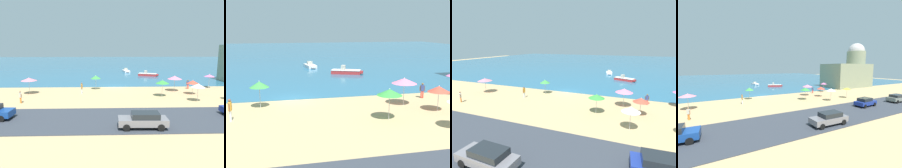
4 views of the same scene
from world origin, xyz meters
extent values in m
plane|color=tan|center=(0.00, 0.00, 0.00)|extent=(160.00, 160.00, 0.00)
cube|color=#2A6688|center=(0.00, 55.00, 0.03)|extent=(150.00, 110.00, 0.05)
cylinder|color=#B2B2B7|center=(6.97, -7.93, 1.02)|extent=(0.05, 0.05, 2.04)
cone|color=green|center=(6.97, -7.93, 2.23)|extent=(1.99, 1.99, 0.49)
sphere|color=silver|center=(6.97, -7.93, 2.51)|extent=(0.08, 0.08, 0.08)
cylinder|color=#B2B2B7|center=(12.07, -6.65, 0.88)|extent=(0.05, 0.05, 1.76)
cone|color=#D64A35|center=(12.07, -6.65, 1.97)|extent=(1.90, 1.90, 0.51)
sphere|color=silver|center=(12.07, -6.65, 2.25)|extent=(0.08, 0.08, 0.08)
cylinder|color=#B2B2B7|center=(10.01, -4.19, 1.06)|extent=(0.05, 0.05, 2.12)
cone|color=pink|center=(10.01, -4.19, 2.32)|extent=(2.32, 2.32, 0.49)
sphere|color=silver|center=(10.01, -4.19, 2.60)|extent=(0.08, 0.08, 0.08)
cylinder|color=#B2B2B7|center=(-3.11, -2.28, 0.98)|extent=(0.05, 0.05, 1.97)
cone|color=green|center=(-3.11, -2.28, 2.18)|extent=(1.73, 1.73, 0.54)
sphere|color=silver|center=(-3.11, -2.28, 2.48)|extent=(0.08, 0.08, 0.08)
cylinder|color=white|center=(-5.20, -5.71, 0.44)|extent=(0.14, 0.14, 0.88)
cylinder|color=white|center=(-5.19, -5.53, 0.44)|extent=(0.14, 0.14, 0.88)
cube|color=gold|center=(-5.19, -5.62, 1.22)|extent=(0.25, 0.38, 0.69)
sphere|color=brown|center=(-5.19, -5.62, 1.70)|extent=(0.22, 0.22, 0.22)
cylinder|color=brown|center=(-5.21, -5.86, 1.17)|extent=(0.09, 0.09, 0.62)
cylinder|color=brown|center=(-5.18, -5.38, 1.17)|extent=(0.09, 0.09, 0.62)
cylinder|color=#E54535|center=(13.17, -2.17, 0.38)|extent=(0.14, 0.14, 0.77)
cylinder|color=#E54535|center=(12.99, -2.13, 0.38)|extent=(0.14, 0.14, 0.77)
cube|color=navy|center=(13.08, -2.15, 1.07)|extent=(0.40, 0.29, 0.61)
sphere|color=brown|center=(13.08, -2.15, 1.51)|extent=(0.22, 0.22, 0.22)
cylinder|color=brown|center=(13.32, -2.19, 1.02)|extent=(0.09, 0.09, 0.55)
cylinder|color=brown|center=(12.84, -2.10, 1.02)|extent=(0.09, 0.09, 0.55)
cube|color=#B32C2C|center=(9.22, 14.52, 0.33)|extent=(4.81, 3.26, 0.55)
cube|color=#B32C2C|center=(11.49, 13.59, 0.38)|extent=(0.76, 1.03, 0.33)
cube|color=silver|center=(9.22, 14.52, 0.64)|extent=(4.84, 3.33, 0.08)
cube|color=#B2AD9E|center=(8.80, 14.69, 1.00)|extent=(0.93, 1.15, 0.79)
cube|color=silver|center=(4.61, 22.88, 0.28)|extent=(2.09, 3.83, 0.47)
cube|color=silver|center=(4.93, 20.89, 0.33)|extent=(0.92, 0.57, 0.28)
cube|color=silver|center=(4.61, 22.88, 0.56)|extent=(2.17, 3.85, 0.08)
cube|color=#B2AD9E|center=(4.55, 23.24, 0.83)|extent=(1.00, 0.74, 0.63)
camera|label=1|loc=(-1.63, -39.50, 7.49)|focal=35.00mm
camera|label=2|loc=(-1.66, -27.79, 7.15)|focal=45.00mm
camera|label=3|loc=(10.79, -28.55, 8.50)|focal=28.00mm
camera|label=4|loc=(-9.88, -33.29, 6.70)|focal=24.00mm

